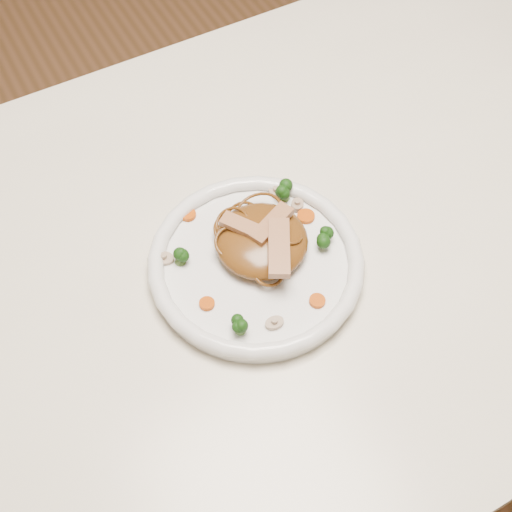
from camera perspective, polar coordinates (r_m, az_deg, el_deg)
ground at (r=1.54m, az=1.57°, el=-14.44°), size 4.00×4.00×0.00m
table at (r=0.95m, az=2.46°, el=-1.22°), size 1.20×0.80×0.75m
plate at (r=0.83m, az=-0.00°, el=-0.85°), size 0.29×0.29×0.02m
noodle_mound at (r=0.82m, az=0.46°, el=1.31°), size 0.12×0.12×0.04m
chicken_a at (r=0.81m, az=1.33°, el=2.73°), size 0.07×0.04×0.01m
chicken_b at (r=0.81m, az=-1.02°, el=2.46°), size 0.05×0.06×0.01m
chicken_c at (r=0.79m, az=1.95°, el=0.71°), size 0.06×0.08×0.01m
broccoli_0 at (r=0.87m, az=2.43°, el=5.54°), size 0.03×0.03×0.03m
broccoli_1 at (r=0.82m, az=-6.46°, el=0.03°), size 0.03×0.03×0.03m
broccoli_2 at (r=0.76m, az=-1.36°, el=-5.68°), size 0.03×0.03×0.03m
broccoli_3 at (r=0.83m, az=5.80°, el=1.68°), size 0.03×0.03×0.03m
carrot_0 at (r=0.86m, az=0.39°, el=3.76°), size 0.03×0.03×0.00m
carrot_1 at (r=0.79m, az=-4.15°, el=-4.01°), size 0.02×0.02×0.00m
carrot_2 at (r=0.86m, az=4.22°, el=3.35°), size 0.03×0.03×0.00m
carrot_3 at (r=0.87m, az=-5.74°, el=3.48°), size 0.03×0.03×0.00m
carrot_4 at (r=0.79m, az=5.17°, el=-3.77°), size 0.03×0.03×0.00m
mushroom_0 at (r=0.78m, az=1.56°, el=-5.66°), size 0.02×0.02×0.01m
mushroom_1 at (r=0.87m, az=3.49°, el=4.32°), size 0.03×0.03×0.01m
mushroom_2 at (r=0.83m, az=-7.75°, el=-0.21°), size 0.04×0.04×0.01m
mushroom_3 at (r=0.88m, az=1.72°, el=5.45°), size 0.03×0.03×0.01m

